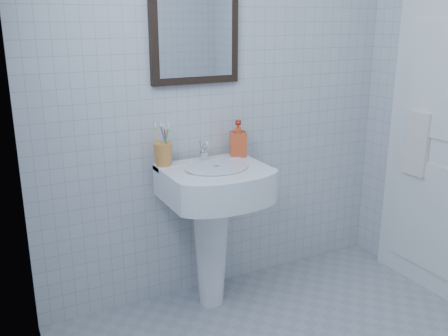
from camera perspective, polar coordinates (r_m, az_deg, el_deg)
wall_back at (r=2.82m, az=-0.22°, el=10.04°), size 2.20×0.02×2.50m
wall_left at (r=1.35m, az=-18.88°, el=1.81°), size 0.02×2.40×2.50m
washbasin at (r=2.73m, az=-1.32°, el=-5.10°), size 0.55×0.40×0.84m
faucet at (r=2.72m, az=-2.29°, el=1.80°), size 0.05×0.11×0.12m
toothbrush_cup at (r=2.64m, az=-6.96°, el=1.57°), size 0.13×0.13×0.12m
soap_dispenser at (r=2.82m, az=1.62°, el=3.44°), size 0.12×0.12×0.20m
wall_mirror at (r=2.71m, az=-3.35°, el=16.09°), size 0.50×0.04×0.62m
bathroom_door at (r=3.05m, az=24.20°, el=4.32°), size 0.04×0.80×2.00m
towel_ring at (r=3.13m, az=21.72°, el=5.81°), size 0.01×0.18×0.18m
hand_towel at (r=3.15m, az=21.13°, el=2.58°), size 0.03×0.16×0.38m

